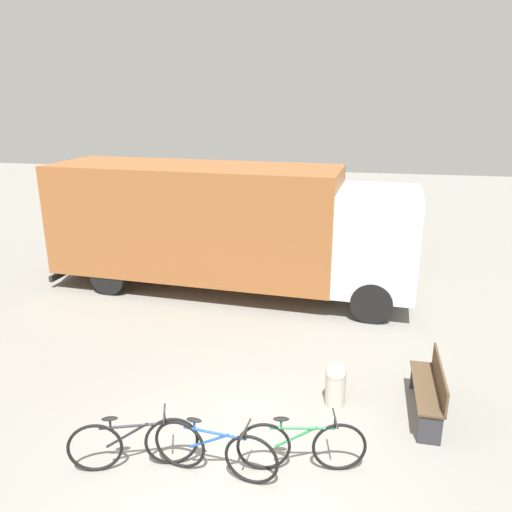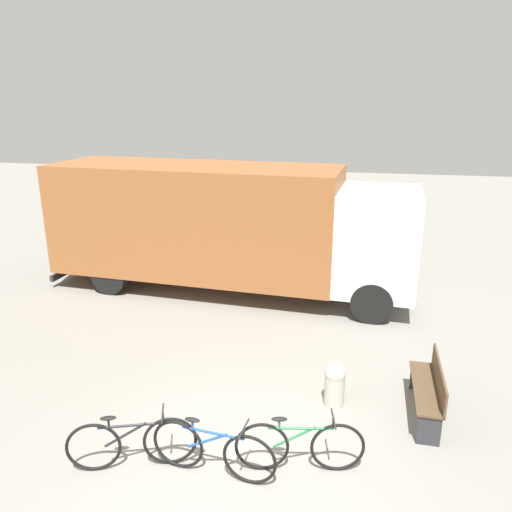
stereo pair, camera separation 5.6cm
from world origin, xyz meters
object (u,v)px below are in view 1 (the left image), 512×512
park_bench (431,387)px  bicycle_near (133,443)px  bicycle_middle (214,451)px  bicycle_far (301,446)px  bollard_near_bench (336,383)px  delivery_truck (224,223)px

park_bench → bicycle_near: bearing=117.6°
bicycle_near → bicycle_middle: size_ratio=0.96×
park_bench → bicycle_far: park_bench is taller
park_bench → bicycle_middle: 3.65m
bollard_near_bench → bicycle_far: bearing=-103.3°
delivery_truck → park_bench: size_ratio=5.90×
bicycle_far → bollard_near_bench: size_ratio=2.31×
bollard_near_bench → bicycle_near: bearing=-142.2°
bicycle_far → bollard_near_bench: 1.72m
bicycle_far → park_bench: bearing=30.4°
delivery_truck → bicycle_far: delivery_truck is taller
bicycle_middle → bicycle_far: size_ratio=1.01×
delivery_truck → bicycle_near: (0.46, -6.87, -1.44)m
delivery_truck → park_bench: bearing=-42.0°
bicycle_near → delivery_truck: bearing=74.9°
bicycle_middle → delivery_truck: bearing=109.0°
delivery_truck → bicycle_far: (2.75, -6.47, -1.44)m
bicycle_near → bicycle_middle: (1.14, 0.07, 0.00)m
park_bench → bicycle_middle: park_bench is taller
bicycle_near → bicycle_far: (2.28, 0.40, 0.00)m
park_bench → bollard_near_bench: size_ratio=2.13×
bicycle_far → bollard_near_bench: bearing=66.0°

